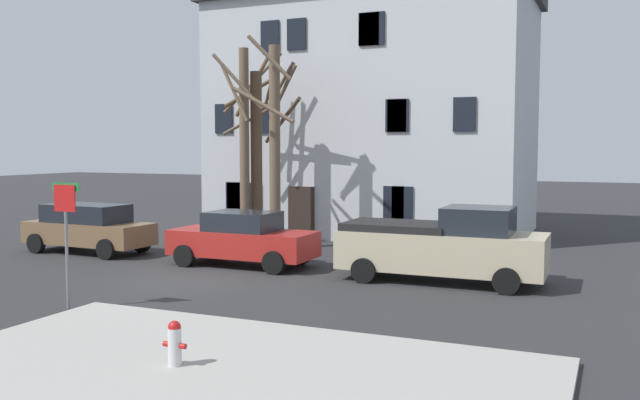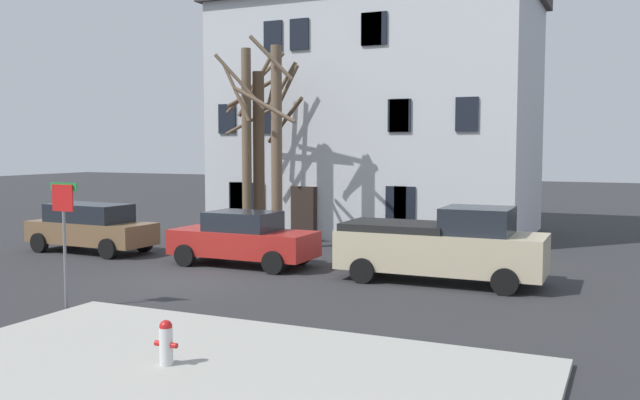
% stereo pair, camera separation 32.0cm
% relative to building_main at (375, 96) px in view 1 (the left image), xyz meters
% --- Properties ---
extents(ground_plane, '(120.00, 120.00, 0.00)m').
position_rel_building_main_xyz_m(ground_plane, '(-1.16, -12.64, -5.84)').
color(ground_plane, '#2D2D30').
extents(sidewalk_slab, '(10.38, 8.05, 0.12)m').
position_rel_building_main_xyz_m(sidewalk_slab, '(4.00, -20.11, -5.78)').
color(sidewalk_slab, '#A8A59E').
rests_on(sidewalk_slab, ground_plane).
extents(building_main, '(13.22, 8.17, 11.51)m').
position_rel_building_main_xyz_m(building_main, '(0.00, 0.00, 0.00)').
color(building_main, silver).
rests_on(building_main, ground_plane).
extents(tree_bare_near, '(2.93, 2.67, 7.22)m').
position_rel_building_main_xyz_m(tree_bare_near, '(-2.87, -6.20, -1.85)').
color(tree_bare_near, brown).
rests_on(tree_bare_near, ground_plane).
extents(tree_bare_mid, '(3.08, 1.88, 7.04)m').
position_rel_building_main_xyz_m(tree_bare_mid, '(-2.66, -5.69, -2.36)').
color(tree_bare_mid, brown).
rests_on(tree_bare_mid, ground_plane).
extents(tree_bare_far, '(2.24, 2.00, 7.47)m').
position_rel_building_main_xyz_m(tree_bare_far, '(-1.47, -6.58, -1.96)').
color(tree_bare_far, brown).
rests_on(tree_bare_far, ground_plane).
extents(car_brown_wagon, '(4.69, 2.08, 1.68)m').
position_rel_building_main_xyz_m(car_brown_wagon, '(-7.04, -9.85, -4.96)').
color(car_brown_wagon, brown).
rests_on(car_brown_wagon, ground_plane).
extents(car_red_sedan, '(4.54, 2.00, 1.67)m').
position_rel_building_main_xyz_m(car_red_sedan, '(-0.83, -9.99, -5.00)').
color(car_red_sedan, '#AD231E').
rests_on(car_red_sedan, ground_plane).
extents(pickup_truck_beige, '(5.52, 2.22, 2.07)m').
position_rel_building_main_xyz_m(pickup_truck_beige, '(5.40, -10.01, -4.84)').
color(pickup_truck_beige, '#C6B793').
rests_on(pickup_truck_beige, ground_plane).
extents(fire_hydrant, '(0.42, 0.22, 0.74)m').
position_rel_building_main_xyz_m(fire_hydrant, '(3.18, -19.14, -5.33)').
color(fire_hydrant, silver).
rests_on(fire_hydrant, sidewalk_slab).
extents(street_sign_pole, '(0.76, 0.07, 2.86)m').
position_rel_building_main_xyz_m(street_sign_pole, '(-1.61, -16.48, -3.84)').
color(street_sign_pole, slate).
rests_on(street_sign_pole, ground_plane).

